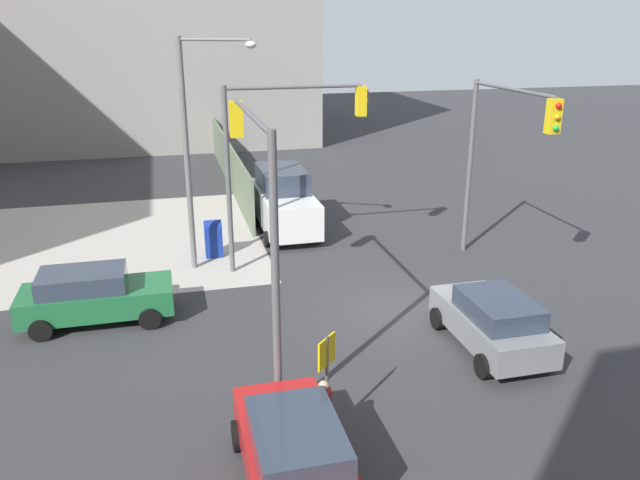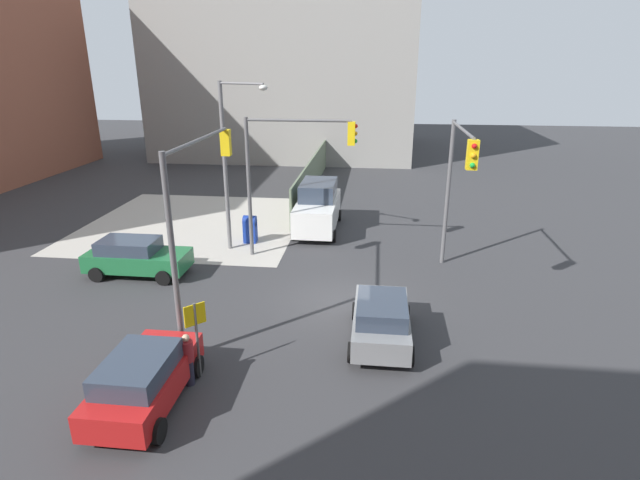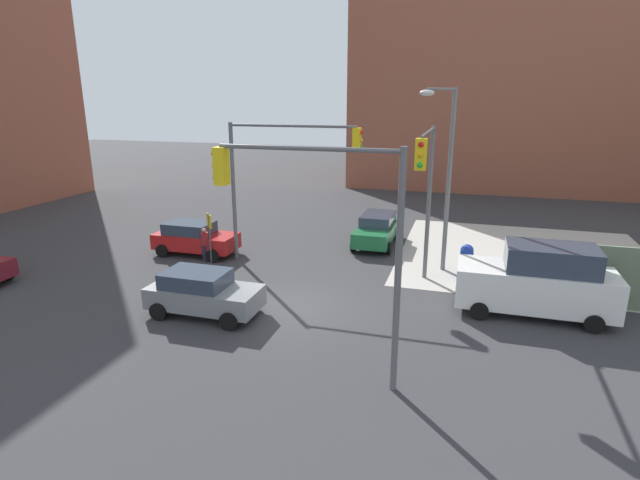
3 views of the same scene
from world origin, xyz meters
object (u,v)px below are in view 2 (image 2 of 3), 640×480
at_px(coupe_red, 144,379).
at_px(traffic_signal_se_corner, 457,173).
at_px(pedestrian_crossing, 188,359).
at_px(smokestack, 63,72).
at_px(traffic_signal_nw_corner, 198,195).
at_px(coupe_green, 136,257).
at_px(sedan_gray, 381,319).
at_px(traffic_signal_ne_corner, 289,161).
at_px(van_white_delivery, 318,207).
at_px(street_lamp_corner, 230,155).
at_px(mailbox_blue, 250,228).

bearing_deg(coupe_red, traffic_signal_se_corner, -44.22).
bearing_deg(coupe_red, pedestrian_crossing, -38.71).
relative_size(smokestack, traffic_signal_nw_corner, 2.40).
distance_m(coupe_green, coupe_red, 9.41).
xyz_separation_m(traffic_signal_se_corner, pedestrian_crossing, (-8.35, 8.30, -3.77)).
distance_m(traffic_signal_nw_corner, sedan_gray, 7.29).
relative_size(traffic_signal_se_corner, coupe_green, 1.50).
relative_size(smokestack, traffic_signal_ne_corner, 2.40).
bearing_deg(smokestack, traffic_signal_nw_corner, -142.78).
xyz_separation_m(traffic_signal_ne_corner, sedan_gray, (-7.32, -4.26, -3.76)).
relative_size(traffic_signal_se_corner, van_white_delivery, 1.20).
bearing_deg(street_lamp_corner, sedan_gray, -137.85).
bearing_deg(smokestack, coupe_red, -146.48).
height_order(smokestack, pedestrian_crossing, smokestack).
distance_m(mailbox_blue, coupe_red, 13.04).
xyz_separation_m(smokestack, pedestrian_crossing, (-37.27, -26.20, -6.96)).
bearing_deg(sedan_gray, van_white_delivery, 16.74).
bearing_deg(mailbox_blue, coupe_red, -178.36).
xyz_separation_m(street_lamp_corner, mailbox_blue, (1.15, -0.46, -3.94)).
bearing_deg(smokestack, pedestrian_crossing, -144.90).
xyz_separation_m(smokestack, sedan_gray, (-34.29, -31.66, -6.96)).
xyz_separation_m(traffic_signal_se_corner, van_white_delivery, (6.15, 6.30, -3.33)).
height_order(traffic_signal_nw_corner, pedestrian_crossing, traffic_signal_nw_corner).
height_order(traffic_signal_nw_corner, traffic_signal_se_corner, same).
bearing_deg(van_white_delivery, mailbox_blue, 127.91).
bearing_deg(sedan_gray, traffic_signal_se_corner, -27.88).
distance_m(street_lamp_corner, van_white_delivery, 6.19).
bearing_deg(coupe_red, traffic_signal_ne_corner, -10.16).
height_order(mailbox_blue, sedan_gray, sedan_gray).
distance_m(traffic_signal_ne_corner, coupe_green, 7.90).
height_order(smokestack, coupe_green, smokestack).
height_order(smokestack, van_white_delivery, smokestack).
xyz_separation_m(coupe_green, sedan_gray, (-4.37, -10.55, -0.00)).
bearing_deg(street_lamp_corner, traffic_signal_se_corner, -104.13).
bearing_deg(coupe_green, mailbox_blue, -39.95).
bearing_deg(coupe_green, coupe_red, -153.07).
xyz_separation_m(traffic_signal_se_corner, mailbox_blue, (3.65, 9.50, -3.85)).
distance_m(traffic_signal_ne_corner, van_white_delivery, 5.41).
xyz_separation_m(traffic_signal_nw_corner, van_white_delivery, (10.79, -2.70, -3.39)).
xyz_separation_m(sedan_gray, van_white_delivery, (11.51, 3.46, 0.44)).
relative_size(mailbox_blue, pedestrian_crossing, 0.88).
bearing_deg(traffic_signal_se_corner, traffic_signal_nw_corner, 117.28).
distance_m(sedan_gray, pedestrian_crossing, 6.22).
relative_size(traffic_signal_nw_corner, coupe_red, 1.60).
bearing_deg(street_lamp_corner, mailbox_blue, -21.90).
xyz_separation_m(traffic_signal_nw_corner, coupe_green, (3.65, 4.39, -3.83)).
height_order(traffic_signal_ne_corner, coupe_green, traffic_signal_ne_corner).
xyz_separation_m(street_lamp_corner, pedestrian_crossing, (-10.85, -1.66, -3.86)).
distance_m(traffic_signal_se_corner, coupe_green, 13.94).
relative_size(van_white_delivery, pedestrian_crossing, 3.32).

